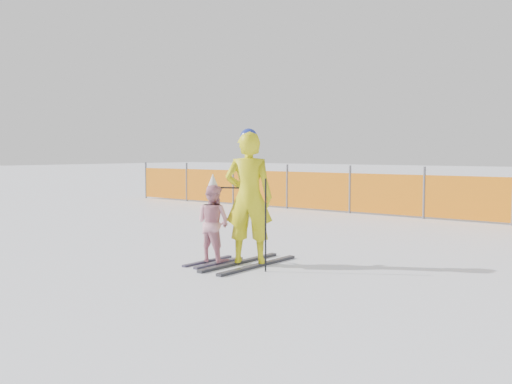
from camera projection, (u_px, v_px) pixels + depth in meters
ground at (234, 263)px, 8.16m from camera, size 120.00×120.00×0.00m
adult at (249, 197)px, 7.97m from camera, size 0.80×1.66×1.92m
child at (213, 222)px, 8.16m from camera, size 0.55×0.98×1.29m
ski_poles at (258, 218)px, 7.65m from camera, size 0.86×0.18×1.25m
safety_fence at (357, 192)px, 14.71m from camera, size 16.51×0.06×1.25m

